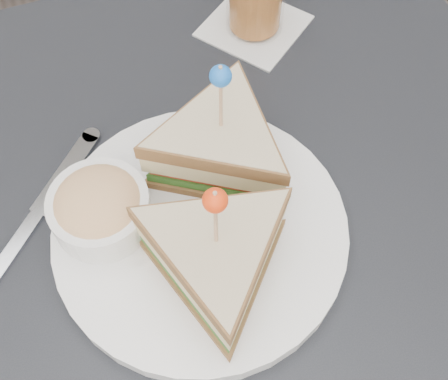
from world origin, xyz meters
TOP-DOWN VIEW (x-y plane):
  - ground_plane at (0.00, 0.00)m, footprint 3.50×3.50m
  - table at (0.00, 0.00)m, footprint 0.80×0.80m
  - plate_meal at (-0.02, 0.00)m, footprint 0.37×0.37m
  - cutlery_knife at (-0.17, 0.08)m, footprint 0.15×0.16m

SIDE VIEW (x-z plane):
  - ground_plane at x=0.00m, z-range 0.00..0.00m
  - table at x=0.00m, z-range 0.30..1.05m
  - cutlery_knife at x=-0.17m, z-range 0.75..0.76m
  - plate_meal at x=-0.02m, z-range 0.71..0.88m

